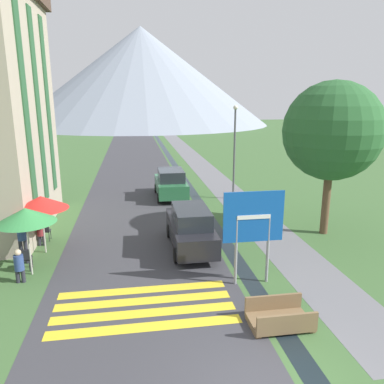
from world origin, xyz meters
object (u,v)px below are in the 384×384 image
at_px(cafe_umbrella_front_green, 26,215).
at_px(person_seated_near, 41,230).
at_px(person_standing_terrace, 22,238).
at_px(streetlamp, 235,145).
at_px(footbridge, 280,318).
at_px(parked_car_near, 191,228).
at_px(person_seated_far, 19,264).
at_px(tree_by_path, 332,131).
at_px(cafe_chair_near_left, 25,258).
at_px(cafe_umbrella_middle_red, 41,203).
at_px(cafe_chair_far_left, 45,230).
at_px(cafe_chair_near_right, 24,257).
at_px(road_sign, 253,224).
at_px(parked_car_far, 171,183).

height_order(cafe_umbrella_front_green, person_seated_near, cafe_umbrella_front_green).
xyz_separation_m(person_standing_terrace, streetlamp, (10.42, 7.98, 2.33)).
relative_size(person_seated_near, streetlamp, 0.21).
distance_m(footbridge, parked_car_near, 6.14).
bearing_deg(person_seated_far, tree_by_path, 12.86).
bearing_deg(cafe_umbrella_front_green, tree_by_path, 10.55).
xyz_separation_m(cafe_chair_near_left, streetlamp, (10.20, 8.69, 2.87)).
bearing_deg(footbridge, streetlamp, 80.33).
bearing_deg(cafe_umbrella_middle_red, cafe_chair_far_left, 101.55).
height_order(cafe_chair_near_left, person_standing_terrace, person_standing_terrace).
xyz_separation_m(streetlamp, tree_by_path, (2.58, -6.68, 1.38)).
bearing_deg(cafe_umbrella_middle_red, cafe_chair_near_right, -103.40).
relative_size(cafe_chair_near_right, streetlamp, 0.15).
xyz_separation_m(road_sign, person_standing_terrace, (-8.12, 2.88, -1.09)).
xyz_separation_m(cafe_chair_far_left, streetlamp, (10.12, 5.69, 2.87)).
height_order(person_seated_near, streetlamp, streetlamp).
relative_size(parked_car_near, cafe_chair_near_left, 5.18).
bearing_deg(person_standing_terrace, footbridge, -33.58).
distance_m(cafe_chair_far_left, person_seated_near, 0.54).
height_order(parked_car_near, tree_by_path, tree_by_path).
bearing_deg(footbridge, cafe_umbrella_front_green, 150.14).
distance_m(cafe_umbrella_middle_red, person_seated_far, 2.96).
bearing_deg(cafe_chair_near_right, parked_car_far, 65.61).
distance_m(cafe_chair_near_right, tree_by_path, 13.64).
bearing_deg(footbridge, cafe_umbrella_middle_red, 139.94).
bearing_deg(cafe_umbrella_front_green, streetlamp, 42.25).
bearing_deg(parked_car_near, cafe_umbrella_front_green, -166.01).
distance_m(cafe_chair_near_left, cafe_chair_near_right, 0.08).
relative_size(person_standing_terrace, person_seated_near, 1.46).
bearing_deg(person_standing_terrace, road_sign, -19.56).
height_order(cafe_chair_near_right, person_seated_far, person_seated_far).
distance_m(cafe_chair_far_left, tree_by_path, 13.43).
bearing_deg(parked_car_far, parked_car_near, -90.26).
height_order(cafe_chair_near_right, tree_by_path, tree_by_path).
relative_size(cafe_chair_near_right, person_seated_far, 0.70).
bearing_deg(person_seated_far, parked_car_near, 18.38).
bearing_deg(cafe_chair_far_left, footbridge, -30.52).
bearing_deg(person_seated_far, person_standing_terrace, 100.08).
bearing_deg(footbridge, road_sign, 90.50).
height_order(road_sign, person_seated_near, road_sign).
height_order(person_seated_far, person_standing_terrace, person_standing_terrace).
relative_size(cafe_umbrella_front_green, cafe_umbrella_middle_red, 1.04).
distance_m(cafe_chair_near_left, tree_by_path, 13.61).
distance_m(person_seated_far, tree_by_path, 13.67).
distance_m(cafe_chair_far_left, person_standing_terrace, 2.37).
xyz_separation_m(cafe_chair_near_left, person_seated_near, (0.01, 2.49, 0.17)).
relative_size(streetlamp, tree_by_path, 0.83).
bearing_deg(cafe_umbrella_middle_red, streetlamp, 35.47).
bearing_deg(cafe_umbrella_front_green, parked_car_far, 58.63).
xyz_separation_m(parked_car_near, tree_by_path, (6.46, 0.82, 3.85)).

